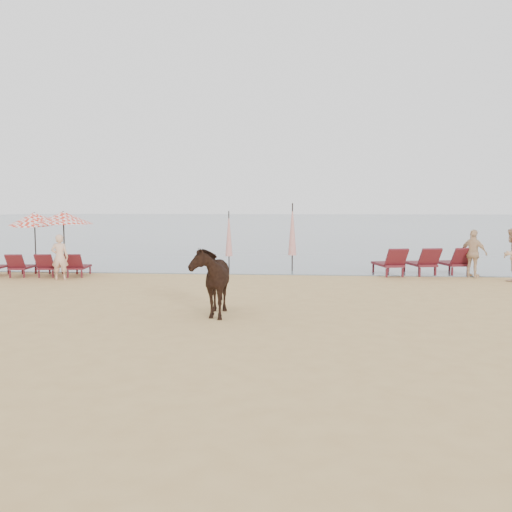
% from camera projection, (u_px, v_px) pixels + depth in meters
% --- Properties ---
extents(ground, '(120.00, 120.00, 0.00)m').
position_uv_depth(ground, '(231.00, 345.00, 9.79)').
color(ground, tan).
rests_on(ground, ground).
extents(sea, '(160.00, 140.00, 0.06)m').
position_uv_depth(sea, '(298.00, 221.00, 89.18)').
color(sea, '#51606B').
rests_on(sea, ground).
extents(lounger_cluster_left, '(3.56, 1.83, 0.54)m').
position_uv_depth(lounger_cluster_left, '(35.00, 266.00, 19.23)').
color(lounger_cluster_left, '#5B151D').
rests_on(lounger_cluster_left, ground).
extents(lounger_cluster_right, '(3.33, 2.40, 0.66)m').
position_uv_depth(lounger_cluster_right, '(423.00, 262.00, 19.61)').
color(lounger_cluster_right, '#5B151D').
rests_on(lounger_cluster_right, ground).
extents(umbrella_open_left_a, '(1.94, 1.94, 2.21)m').
position_uv_depth(umbrella_open_left_a, '(63.00, 218.00, 19.07)').
color(umbrella_open_left_a, black).
rests_on(umbrella_open_left_a, ground).
extents(umbrella_open_left_b, '(1.76, 1.79, 2.24)m').
position_uv_depth(umbrella_open_left_b, '(34.00, 218.00, 20.24)').
color(umbrella_open_left_b, black).
rests_on(umbrella_open_left_b, ground).
extents(umbrella_closed_left, '(0.30, 0.30, 2.49)m').
position_uv_depth(umbrella_closed_left, '(292.00, 230.00, 20.53)').
color(umbrella_closed_left, black).
rests_on(umbrella_closed_left, ground).
extents(umbrella_closed_right, '(0.27, 0.27, 2.20)m').
position_uv_depth(umbrella_closed_right, '(229.00, 234.00, 20.95)').
color(umbrella_closed_right, black).
rests_on(umbrella_closed_right, ground).
extents(cow, '(1.05, 1.91, 1.54)m').
position_uv_depth(cow, '(210.00, 280.00, 12.45)').
color(cow, black).
rests_on(cow, ground).
extents(beachgoer_left, '(0.59, 0.44, 1.48)m').
position_uv_depth(beachgoer_left, '(60.00, 257.00, 18.36)').
color(beachgoer_left, '#DEAB8A').
rests_on(beachgoer_left, ground).
extents(beachgoer_right_a, '(1.04, 1.03, 1.69)m').
position_uv_depth(beachgoer_right_a, '(512.00, 255.00, 18.00)').
color(beachgoer_right_a, tan).
rests_on(beachgoer_right_a, ground).
extents(beachgoer_right_b, '(0.95, 0.92, 1.60)m').
position_uv_depth(beachgoer_right_b, '(473.00, 254.00, 18.99)').
color(beachgoer_right_b, '#DAB288').
rests_on(beachgoer_right_b, ground).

